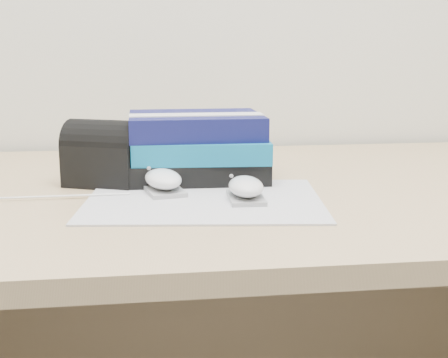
{
  "coord_description": "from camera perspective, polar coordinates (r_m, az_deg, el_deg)",
  "views": [
    {
      "loc": [
        -0.23,
        0.57,
        0.96
      ],
      "look_at": [
        -0.11,
        1.45,
        0.77
      ],
      "focal_mm": 50.0,
      "sensor_mm": 36.0,
      "label": 1
    }
  ],
  "objects": [
    {
      "name": "usb_cable",
      "position": [
        0.98,
        -15.65,
        -1.56
      ],
      "size": [
        0.24,
        0.01,
        0.0
      ],
      "primitive_type": "cylinder",
      "rotation": [
        0.0,
        1.57,
        0.02
      ],
      "color": "white",
      "rests_on": "mousepad"
    },
    {
      "name": "mousepad",
      "position": [
        0.94,
        -1.86,
        -1.92
      ],
      "size": [
        0.38,
        0.31,
        0.0
      ],
      "primitive_type": "cube",
      "rotation": [
        0.0,
        0.0,
        -0.12
      ],
      "color": "#98979F",
      "rests_on": "desk"
    },
    {
      "name": "pouch",
      "position": [
        1.05,
        -10.87,
        2.29
      ],
      "size": [
        0.14,
        0.12,
        0.11
      ],
      "color": "black",
      "rests_on": "desk"
    },
    {
      "name": "mouse_rear",
      "position": [
        0.98,
        -5.58,
        -0.16
      ],
      "size": [
        0.07,
        0.11,
        0.04
      ],
      "color": "#9D9DA0",
      "rests_on": "mousepad"
    },
    {
      "name": "desk",
      "position": [
        1.19,
        4.03,
        -10.92
      ],
      "size": [
        1.6,
        0.8,
        0.73
      ],
      "color": "tan",
      "rests_on": "ground"
    },
    {
      "name": "mouse_front",
      "position": [
        0.93,
        2.01,
        -0.86
      ],
      "size": [
        0.06,
        0.1,
        0.04
      ],
      "color": "gray",
      "rests_on": "mousepad"
    },
    {
      "name": "book_stack",
      "position": [
        1.09,
        -2.42,
        2.95
      ],
      "size": [
        0.24,
        0.2,
        0.12
      ],
      "color": "black",
      "rests_on": "desk"
    }
  ]
}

